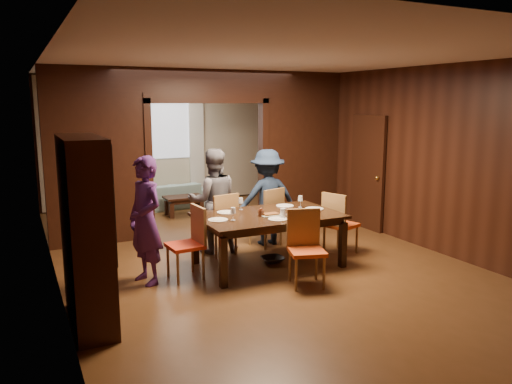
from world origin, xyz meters
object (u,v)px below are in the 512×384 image
chair_far_l (219,223)px  chair_far_r (265,217)px  person_purple (145,221)px  person_grey (213,201)px  hutch (86,233)px  chair_right (341,223)px  chair_near (307,249)px  person_navy (267,197)px  coffee_table (184,206)px  chair_left (185,243)px  sofa (165,196)px  dining_table (268,240)px

chair_far_l → chair_far_r: 0.86m
chair_far_r → person_purple: bearing=3.7°
person_grey → hutch: bearing=53.8°
person_purple → chair_right: size_ratio=1.72×
person_grey → chair_far_r: size_ratio=1.68×
chair_near → person_purple: bearing=168.2°
person_navy → chair_far_l: person_navy is taller
chair_right → hutch: 4.02m
person_navy → chair_right: person_navy is taller
person_navy → chair_far_l: (-0.93, -0.18, -0.30)m
person_purple → chair_near: (1.82, -1.00, -0.35)m
person_purple → coffee_table: 4.00m
chair_near → coffee_table: bearing=109.1°
coffee_table → chair_left: 3.84m
person_grey → chair_far_r: person_grey is taller
chair_right → person_navy: bearing=20.6°
chair_left → chair_near: bearing=50.3°
chair_right → chair_far_l: (-1.72, 0.78, 0.00)m
chair_left → hutch: 1.69m
person_navy → chair_left: bearing=35.7°
chair_far_r → chair_near: (-0.35, -1.85, 0.00)m
person_purple → chair_far_l: person_purple is taller
person_purple → chair_far_r: 2.35m
coffee_table → chair_left: (-1.16, -3.65, 0.28)m
chair_left → sofa: bearing=163.2°
coffee_table → chair_near: chair_near is taller
person_grey → coffee_table: size_ratio=2.04×
person_purple → person_grey: bearing=108.2°
chair_right → hutch: bearing=84.4°
dining_table → person_navy: bearing=63.4°
coffee_table → chair_far_l: 2.87m
person_grey → chair_left: (-0.78, -0.97, -0.33)m
person_purple → chair_far_l: 1.56m
chair_left → person_navy: bearing=115.3°
sofa → dining_table: dining_table is taller
person_grey → chair_right: (1.76, -0.94, -0.33)m
dining_table → chair_right: 1.30m
coffee_table → sofa: bearing=102.5°
person_grey → chair_near: (0.54, -1.90, -0.33)m
chair_near → chair_far_l: bearing=123.0°
dining_table → person_purple: bearing=177.7°
hutch → chair_far_l: bearing=38.1°
person_grey → sofa: size_ratio=0.86×
hutch → chair_near: bearing=-1.2°
sofa → chair_near: (0.35, -5.40, 0.21)m
person_grey → chair_right: size_ratio=1.68×
person_grey → coffee_table: (0.38, 2.68, -0.62)m
person_navy → chair_near: (-0.43, -1.93, -0.30)m
person_navy → hutch: bearing=37.2°
chair_far_r → chair_near: bearing=61.6°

